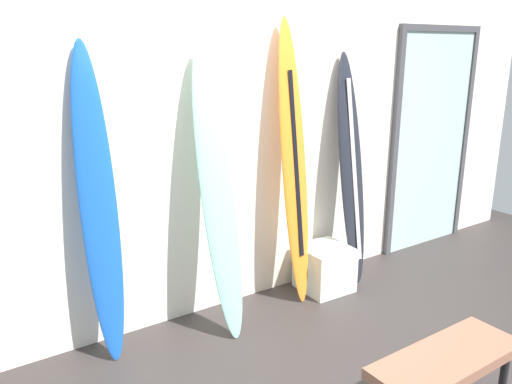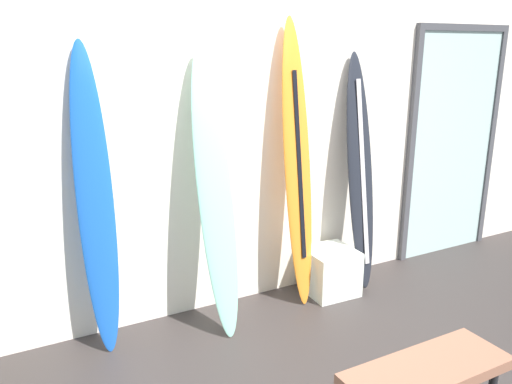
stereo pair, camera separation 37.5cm
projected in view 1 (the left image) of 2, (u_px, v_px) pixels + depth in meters
ground at (335, 376)px, 3.26m from camera, size 8.00×8.00×0.04m
wall_back at (227, 129)px, 3.91m from camera, size 7.20×0.20×2.80m
surfboard_cobalt at (99, 211)px, 3.20m from camera, size 0.25×0.30×2.06m
surfboard_seafoam at (218, 196)px, 3.54m from camera, size 0.26×0.50×2.01m
surfboard_sunset at (294, 165)px, 3.96m from camera, size 0.26×0.35×2.23m
surfboard_charcoal at (351, 172)px, 4.34m from camera, size 0.26×0.38×1.98m
display_block_left at (325, 268)px, 4.34m from camera, size 0.41×0.41×0.38m
glass_door at (431, 137)px, 5.12m from camera, size 1.15×0.06×2.21m
bench at (447, 365)px, 2.70m from camera, size 0.92×0.34×0.44m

